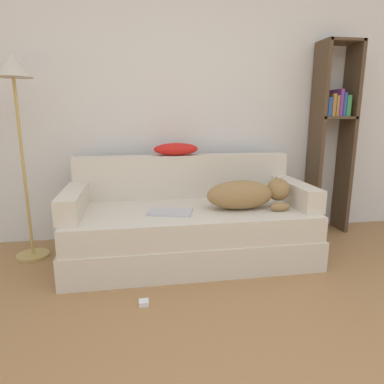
# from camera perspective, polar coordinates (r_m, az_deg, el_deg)

# --- Properties ---
(wall_back) EXTENTS (7.87, 0.06, 2.70)m
(wall_back) POSITION_cam_1_polar(r_m,az_deg,el_deg) (3.29, 0.36, 16.35)
(wall_back) COLOR silver
(wall_back) RESTS_ON ground_plane
(couch) EXTENTS (1.92, 0.90, 0.42)m
(couch) POSITION_cam_1_polar(r_m,az_deg,el_deg) (2.79, -0.33, -6.87)
(couch) COLOR beige
(couch) RESTS_ON ground_plane
(couch_backrest) EXTENTS (1.88, 0.15, 0.38)m
(couch_backrest) POSITION_cam_1_polar(r_m,az_deg,el_deg) (3.05, -1.48, 2.66)
(couch_backrest) COLOR beige
(couch_backrest) RESTS_ON couch
(couch_arm_left) EXTENTS (0.15, 0.71, 0.18)m
(couch_arm_left) POSITION_cam_1_polar(r_m,az_deg,el_deg) (2.71, -19.17, -1.54)
(couch_arm_left) COLOR beige
(couch_arm_left) RESTS_ON couch
(couch_arm_right) EXTENTS (0.15, 0.71, 0.18)m
(couch_arm_right) POSITION_cam_1_polar(r_m,az_deg,el_deg) (2.97, 16.80, -0.13)
(couch_arm_right) COLOR beige
(couch_arm_right) RESTS_ON couch
(dog) EXTENTS (0.67, 0.27, 0.25)m
(dog) POSITION_cam_1_polar(r_m,az_deg,el_deg) (2.71, 9.23, -0.33)
(dog) COLOR olive
(dog) RESTS_ON couch
(laptop) EXTENTS (0.37, 0.28, 0.02)m
(laptop) POSITION_cam_1_polar(r_m,az_deg,el_deg) (2.58, -3.68, -3.35)
(laptop) COLOR #B7B7BC
(laptop) RESTS_ON couch
(throw_pillow) EXTENTS (0.39, 0.19, 0.11)m
(throw_pillow) POSITION_cam_1_polar(r_m,az_deg,el_deg) (3.01, -2.69, 7.15)
(throw_pillow) COLOR red
(throw_pillow) RESTS_ON couch_backrest
(bookshelf) EXTENTS (0.36, 0.26, 1.80)m
(bookshelf) POSITION_cam_1_polar(r_m,az_deg,el_deg) (3.59, 22.40, 9.66)
(bookshelf) COLOR #4C3823
(bookshelf) RESTS_ON ground_plane
(floor_lamp) EXTENTS (0.28, 0.28, 1.58)m
(floor_lamp) POSITION_cam_1_polar(r_m,az_deg,el_deg) (2.95, -27.39, 14.44)
(floor_lamp) COLOR tan
(floor_lamp) RESTS_ON ground_plane
(power_adapter) EXTENTS (0.06, 0.06, 0.03)m
(power_adapter) POSITION_cam_1_polar(r_m,az_deg,el_deg) (2.24, -8.03, -17.81)
(power_adapter) COLOR silver
(power_adapter) RESTS_ON ground_plane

